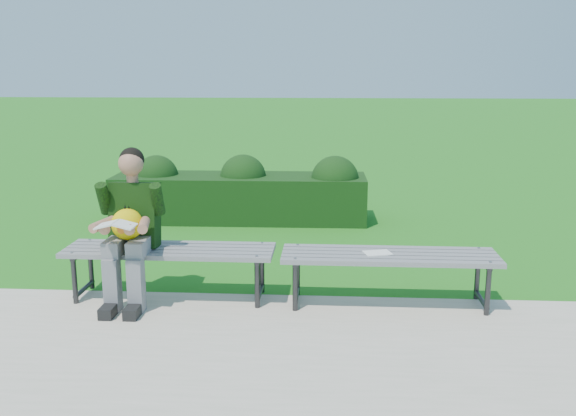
{
  "coord_description": "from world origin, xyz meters",
  "views": [
    {
      "loc": [
        0.85,
        -5.37,
        1.98
      ],
      "look_at": [
        0.51,
        -0.09,
        0.83
      ],
      "focal_mm": 40.0,
      "sensor_mm": 36.0,
      "label": 1
    }
  ],
  "objects_px": {
    "paper_sheet": "(378,253)",
    "hedge": "(243,192)",
    "bench_right": "(389,260)",
    "bench_left": "(170,254)",
    "seated_boy": "(130,222)"
  },
  "relations": [
    {
      "from": "hedge",
      "to": "seated_boy",
      "type": "height_order",
      "value": "seated_boy"
    },
    {
      "from": "bench_left",
      "to": "bench_right",
      "type": "height_order",
      "value": "same"
    },
    {
      "from": "bench_left",
      "to": "paper_sheet",
      "type": "height_order",
      "value": "bench_left"
    },
    {
      "from": "seated_boy",
      "to": "paper_sheet",
      "type": "distance_m",
      "value": 2.09
    },
    {
      "from": "paper_sheet",
      "to": "bench_right",
      "type": "bearing_deg",
      "value": -0.0
    },
    {
      "from": "paper_sheet",
      "to": "hedge",
      "type": "bearing_deg",
      "value": 116.6
    },
    {
      "from": "hedge",
      "to": "bench_right",
      "type": "bearing_deg",
      "value": -61.94
    },
    {
      "from": "bench_left",
      "to": "seated_boy",
      "type": "xyz_separation_m",
      "value": [
        -0.3,
        -0.1,
        0.3
      ]
    },
    {
      "from": "bench_left",
      "to": "bench_right",
      "type": "xyz_separation_m",
      "value": [
        1.88,
        -0.04,
        0.0
      ]
    },
    {
      "from": "bench_right",
      "to": "paper_sheet",
      "type": "bearing_deg",
      "value": 180.0
    },
    {
      "from": "hedge",
      "to": "bench_right",
      "type": "xyz_separation_m",
      "value": [
        1.66,
        -3.11,
        0.04
      ]
    },
    {
      "from": "hedge",
      "to": "bench_right",
      "type": "height_order",
      "value": "hedge"
    },
    {
      "from": "hedge",
      "to": "bench_left",
      "type": "xyz_separation_m",
      "value": [
        -0.22,
        -3.06,
        0.04
      ]
    },
    {
      "from": "bench_left",
      "to": "hedge",
      "type": "bearing_deg",
      "value": 85.82
    },
    {
      "from": "bench_left",
      "to": "seated_boy",
      "type": "distance_m",
      "value": 0.43
    }
  ]
}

